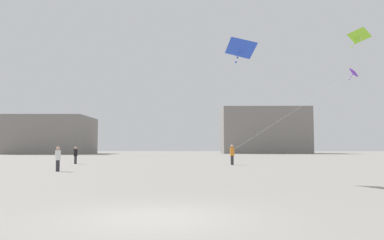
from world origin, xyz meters
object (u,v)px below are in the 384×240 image
(kite_lime_delta, at_px, (359,38))
(building_centre_hall, at_px, (264,131))
(person_in_black, at_px, (76,155))
(building_left_hall, at_px, (52,135))
(person_in_orange, at_px, (232,154))
(kite_cobalt_delta, at_px, (243,49))
(person_in_white, at_px, (58,158))
(kite_violet_diamond, at_px, (353,73))

(kite_lime_delta, xyz_separation_m, building_centre_hall, (7.57, 83.42, -1.43))
(kite_lime_delta, bearing_deg, building_centre_hall, 84.81)
(person_in_black, xyz_separation_m, building_left_hall, (-25.33, 55.88, 3.68))
(kite_lime_delta, bearing_deg, person_in_black, 141.78)
(person_in_orange, distance_m, building_left_hall, 70.43)
(person_in_orange, bearing_deg, building_left_hall, -137.00)
(kite_lime_delta, height_order, building_left_hall, building_left_hall)
(kite_cobalt_delta, relative_size, building_centre_hall, 0.43)
(person_in_orange, height_order, person_in_white, person_in_orange)
(kite_violet_diamond, bearing_deg, person_in_orange, 169.47)
(kite_cobalt_delta, bearing_deg, person_in_orange, 88.09)
(building_left_hall, bearing_deg, person_in_white, -67.36)
(person_in_black, xyz_separation_m, kite_lime_delta, (21.10, -16.62, 6.59))
(kite_violet_diamond, bearing_deg, kite_lime_delta, -109.64)
(person_in_white, bearing_deg, person_in_black, 151.27)
(kite_lime_delta, bearing_deg, kite_cobalt_delta, -168.66)
(person_in_white, height_order, person_in_black, person_in_black)
(kite_cobalt_delta, bearing_deg, kite_violet_diamond, 52.42)
(person_in_orange, relative_size, person_in_white, 1.12)
(person_in_orange, xyz_separation_m, kite_cobalt_delta, (-0.55, -16.33, 5.58))
(kite_cobalt_delta, xyz_separation_m, kite_lime_delta, (6.39, 1.28, 0.91))
(person_in_orange, bearing_deg, person_in_white, -43.39)
(building_left_hall, bearing_deg, kite_cobalt_delta, -61.51)
(building_centre_hall, bearing_deg, kite_lime_delta, -95.19)
(person_in_white, bearing_deg, kite_lime_delta, 32.27)
(kite_cobalt_delta, xyz_separation_m, kite_violet_diamond, (11.06, 14.37, 1.55))
(person_in_orange, relative_size, building_left_hall, 0.10)
(building_left_hall, bearing_deg, person_in_black, -65.61)
(person_in_black, bearing_deg, person_in_white, 138.87)
(person_in_white, distance_m, kite_cobalt_delta, 14.62)
(building_left_hall, bearing_deg, building_centre_hall, 11.44)
(person_in_white, xyz_separation_m, kite_lime_delta, (18.28, -5.02, 6.59))
(person_in_white, bearing_deg, kite_violet_diamond, 66.99)
(person_in_white, distance_m, kite_lime_delta, 20.08)
(kite_lime_delta, distance_m, building_left_hall, 86.13)
(kite_cobalt_delta, height_order, kite_lime_delta, kite_lime_delta)
(building_left_hall, bearing_deg, kite_violet_diamond, -49.30)
(person_in_orange, bearing_deg, kite_cobalt_delta, 5.85)
(kite_violet_diamond, xyz_separation_m, building_left_hall, (-51.10, 59.40, -3.55))
(person_in_orange, bearing_deg, building_centre_hall, 176.66)
(kite_violet_diamond, distance_m, building_left_hall, 78.44)
(person_in_orange, bearing_deg, kite_violet_diamond, 87.22)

